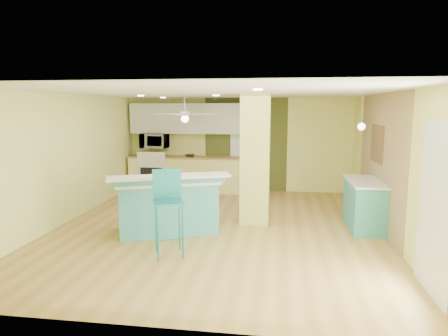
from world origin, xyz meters
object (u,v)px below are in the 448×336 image
at_px(fruit_bowl, 190,156).
at_px(bar_stool, 168,198).
at_px(canister, 157,174).
at_px(peninsula, 168,204).
at_px(side_counter, 364,204).

bearing_deg(fruit_bowl, bar_stool, -81.11).
relative_size(bar_stool, fruit_bowl, 4.88).
bearing_deg(fruit_bowl, canister, -87.51).
xyz_separation_m(bar_stool, canister, (-0.57, 1.25, 0.15)).
bearing_deg(fruit_bowl, peninsula, -83.63).
relative_size(side_counter, canister, 9.57).
xyz_separation_m(bar_stool, side_counter, (3.24, 1.85, -0.43)).
relative_size(bar_stool, side_counter, 0.94).
height_order(peninsula, canister, same).
bearing_deg(peninsula, side_counter, -10.36).
distance_m(bar_stool, fruit_bowl, 4.62).
xyz_separation_m(peninsula, fruit_bowl, (-0.39, 3.47, 0.46)).
height_order(side_counter, canister, canister).
distance_m(side_counter, fruit_bowl, 4.82).
bearing_deg(side_counter, peninsula, -168.01).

